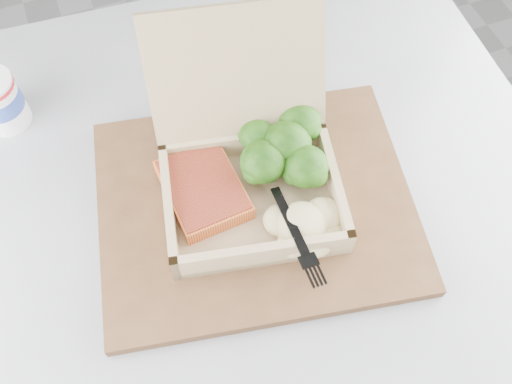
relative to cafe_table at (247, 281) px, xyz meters
name	(u,v)px	position (x,y,z in m)	size (l,w,h in m)	color
floor	(8,318)	(-0.52, 0.32, -0.56)	(4.00, 4.00, 0.00)	#99999F
cafe_table	(247,281)	(0.00, 0.00, 0.00)	(0.91, 0.91, 0.75)	black
serving_tray	(255,205)	(0.02, 0.02, 0.20)	(0.39, 0.31, 0.02)	brown
takeout_container	(247,159)	(0.02, 0.05, 0.26)	(0.25, 0.27, 0.19)	tan
salmon_fillet	(203,190)	(-0.04, 0.04, 0.23)	(0.09, 0.11, 0.02)	orange
broccoli_pile	(286,150)	(0.08, 0.05, 0.24)	(0.13, 0.13, 0.05)	#38771A
mashed_potatoes	(302,224)	(0.06, -0.04, 0.24)	(0.10, 0.08, 0.03)	beige
plastic_fork	(284,207)	(0.04, -0.02, 0.25)	(0.02, 0.14, 0.02)	black
receipt	(233,79)	(0.07, 0.22, 0.19)	(0.08, 0.14, 0.00)	silver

